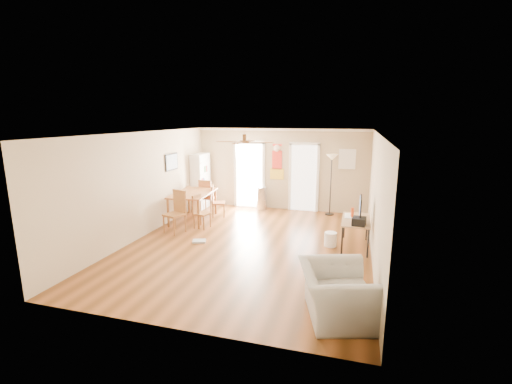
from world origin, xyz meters
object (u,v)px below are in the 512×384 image
(dining_chair_right_a, at_px, (219,201))
(wastebasket_a, at_px, (331,239))
(printer, at_px, (359,221))
(dining_chair_near, at_px, (174,212))
(dining_chair_far, at_px, (208,196))
(trash_can, at_px, (262,198))
(computer_desk, at_px, (355,233))
(torchiere_lamp, at_px, (331,185))
(dining_table, at_px, (193,206))
(armchair, at_px, (337,293))
(dining_chair_right_b, at_px, (202,212))
(bookshelf, at_px, (201,181))

(dining_chair_right_a, relative_size, wastebasket_a, 2.85)
(printer, relative_size, wastebasket_a, 0.97)
(dining_chair_near, relative_size, dining_chair_far, 1.05)
(trash_can, height_order, computer_desk, trash_can)
(printer, bearing_deg, computer_desk, 105.33)
(dining_chair_far, bearing_deg, printer, 155.48)
(dining_chair_right_a, distance_m, torchiere_lamp, 3.43)
(dining_table, bearing_deg, computer_desk, -11.98)
(printer, distance_m, wastebasket_a, 0.90)
(printer, distance_m, armchair, 2.72)
(dining_chair_right_b, distance_m, dining_chair_near, 0.77)
(computer_desk, relative_size, printer, 3.87)
(dining_chair_near, xyz_separation_m, wastebasket_a, (3.97, 0.11, -0.38))
(dining_chair_right_a, bearing_deg, trash_can, -61.54)
(printer, height_order, wastebasket_a, printer)
(wastebasket_a, bearing_deg, printer, -27.98)
(trash_can, xyz_separation_m, torchiere_lamp, (2.17, -0.02, 0.56))
(torchiere_lamp, bearing_deg, dining_chair_right_a, -160.91)
(torchiere_lamp, bearing_deg, computer_desk, -73.70)
(dining_chair_right_b, bearing_deg, trash_can, -13.81)
(dining_chair_right_b, height_order, torchiere_lamp, torchiere_lamp)
(bookshelf, xyz_separation_m, torchiere_lamp, (4.17, 0.30, 0.04))
(printer, bearing_deg, bookshelf, 158.27)
(wastebasket_a, bearing_deg, dining_chair_far, 152.64)
(dining_chair_near, height_order, armchair, dining_chair_near)
(dining_table, distance_m, dining_chair_near, 1.18)
(bookshelf, bearing_deg, dining_chair_right_a, -25.76)
(dining_chair_near, distance_m, printer, 4.58)
(armchair, bearing_deg, dining_chair_far, 24.05)
(dining_chair_far, xyz_separation_m, wastebasket_a, (3.98, -2.06, -0.35))
(dining_table, distance_m, armchair, 5.92)
(dining_table, xyz_separation_m, computer_desk, (4.54, -0.96, -0.08))
(bookshelf, height_order, dining_chair_right_b, bookshelf)
(dining_chair_near, relative_size, printer, 3.41)
(armchair, bearing_deg, computer_desk, -20.60)
(trash_can, relative_size, armchair, 0.63)
(torchiere_lamp, bearing_deg, wastebasket_a, -85.18)
(dining_chair_right_b, distance_m, dining_chair_far, 1.70)
(dining_chair_right_b, xyz_separation_m, torchiere_lamp, (3.21, 2.31, 0.48))
(torchiere_lamp, distance_m, wastebasket_a, 2.87)
(dining_table, relative_size, dining_chair_near, 1.51)
(bookshelf, height_order, dining_table, bookshelf)
(bookshelf, bearing_deg, dining_table, -59.13)
(dining_chair_right_b, distance_m, armchair, 5.09)
(dining_chair_far, relative_size, printer, 3.23)
(trash_can, xyz_separation_m, computer_desk, (2.95, -2.67, -0.04))
(dining_chair_right_b, relative_size, torchiere_lamp, 0.48)
(bookshelf, height_order, wastebasket_a, bookshelf)
(trash_can, xyz_separation_m, printer, (3.01, -3.09, 0.37))
(trash_can, xyz_separation_m, wastebasket_a, (2.40, -2.77, -0.21))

